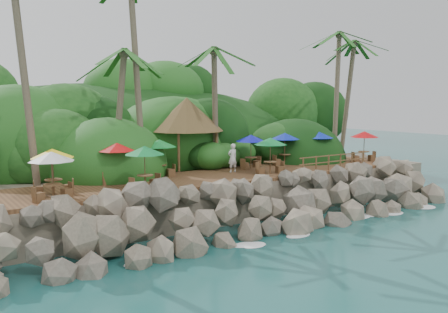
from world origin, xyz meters
TOP-DOWN VIEW (x-y plane):
  - ground at (0.00, 0.00)m, footprint 140.00×140.00m
  - land_base at (0.00, 16.00)m, footprint 32.00×25.20m
  - jungle_hill at (0.00, 23.50)m, footprint 44.80×28.00m
  - seawall at (0.00, 2.00)m, footprint 29.00×4.00m
  - terrace at (0.00, 6.00)m, footprint 26.00×5.00m
  - jungle_foliage at (0.00, 15.00)m, footprint 44.00×16.00m
  - foam_line at (0.00, 0.30)m, footprint 25.20×0.80m
  - palms at (1.27, 8.69)m, footprint 31.01×7.30m
  - palapa at (-0.23, 9.99)m, footprint 4.82×4.82m
  - dining_clusters at (-0.43, 5.99)m, footprint 24.19×5.00m
  - railing at (6.95, 3.65)m, footprint 6.10×0.10m
  - waiter at (1.01, 6.55)m, footprint 0.65×0.44m

SIDE VIEW (x-z plane):
  - ground at x=0.00m, z-range 0.00..0.00m
  - jungle_hill at x=0.00m, z-range -7.70..7.70m
  - jungle_foliage at x=0.00m, z-range -6.00..6.00m
  - foam_line at x=0.00m, z-range 0.00..0.06m
  - land_base at x=0.00m, z-range 0.00..2.10m
  - seawall at x=0.00m, z-range 0.00..2.30m
  - terrace at x=0.00m, z-range 2.10..2.30m
  - railing at x=6.95m, z-range 2.41..3.41m
  - waiter at x=1.01m, z-range 2.30..4.07m
  - dining_clusters at x=-0.43m, z-range 3.02..5.21m
  - palapa at x=-0.23m, z-range 3.49..8.09m
  - palms at x=1.27m, z-range 5.16..18.36m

